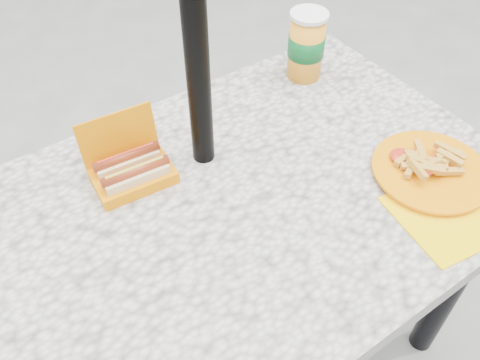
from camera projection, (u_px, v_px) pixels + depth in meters
ground at (242, 352)px, 1.63m from camera, size 60.00×60.00×0.00m
picnic_table at (243, 229)px, 1.17m from camera, size 1.20×0.80×0.75m
umbrella_pole at (194, 18)px, 0.93m from camera, size 0.05×0.05×2.20m
hotdog_box at (132, 170)px, 1.11m from camera, size 0.18×0.14×0.14m
fries_plate at (431, 173)px, 1.12m from camera, size 0.31×0.35×0.05m
soda_cup at (306, 45)px, 1.33m from camera, size 0.10×0.10×0.19m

